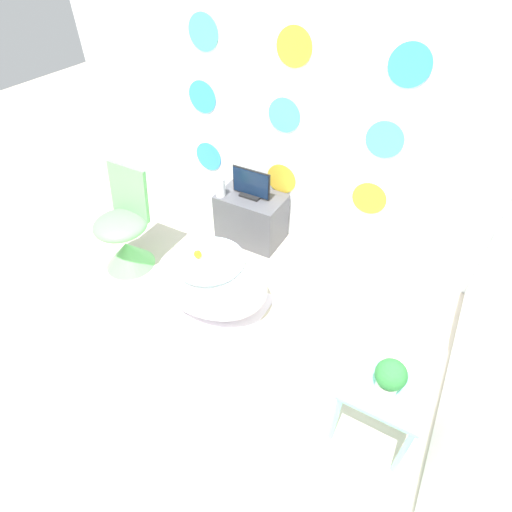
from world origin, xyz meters
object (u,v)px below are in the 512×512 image
at_px(bathtub, 211,280).
at_px(chair, 125,238).
at_px(tv, 251,185).
at_px(vase, 220,187).
at_px(potted_plant_left, 390,377).

height_order(bathtub, chair, chair).
relative_size(bathtub, tv, 2.55).
relative_size(bathtub, chair, 1.05).
distance_m(bathtub, chair, 0.88).
bearing_deg(chair, vase, 54.37).
relative_size(tv, potted_plant_left, 1.60).
distance_m(bathtub, vase, 0.88).
distance_m(vase, potted_plant_left, 2.14).
relative_size(chair, vase, 4.45).
bearing_deg(tv, potted_plant_left, -39.71).
bearing_deg(bathtub, chair, 178.98).
distance_m(chair, tv, 1.17).
bearing_deg(chair, bathtub, -1.02).
bearing_deg(potted_plant_left, vase, 146.98).
distance_m(bathtub, tv, 0.94).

